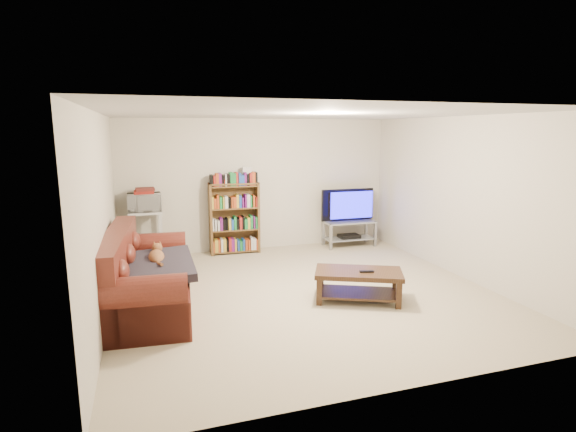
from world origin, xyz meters
name	(u,v)px	position (x,y,z in m)	size (l,w,h in m)	color
floor	(304,292)	(0.00, 0.00, 0.00)	(5.00, 5.00, 0.00)	beige
ceiling	(305,114)	(0.00, 0.00, 2.40)	(5.00, 5.00, 0.00)	white
wall_back	(259,185)	(0.00, 2.50, 1.20)	(5.00, 5.00, 0.00)	silver
wall_front	(409,255)	(0.00, -2.50, 1.20)	(5.00, 5.00, 0.00)	silver
wall_left	(102,217)	(-2.50, 0.00, 1.20)	(5.00, 5.00, 0.00)	silver
wall_right	(462,198)	(2.50, 0.00, 1.20)	(5.00, 5.00, 0.00)	silver
sofa	(142,281)	(-2.11, 0.13, 0.34)	(1.15, 2.34, 0.97)	#5A2017
blanket	(156,266)	(-1.93, -0.04, 0.56)	(0.88, 1.13, 0.10)	#29242E
cat	(156,257)	(-1.91, 0.16, 0.62)	(0.25, 0.62, 0.19)	brown
coffee_table	(358,280)	(0.57, -0.51, 0.28)	(1.24, 0.97, 0.40)	#342012
remote	(367,271)	(0.64, -0.59, 0.41)	(0.18, 0.05, 0.02)	black
tv_stand	(349,229)	(1.69, 2.13, 0.33)	(0.98, 0.45, 0.49)	#999EA3
television	(350,205)	(1.69, 2.13, 0.79)	(1.05, 0.14, 0.61)	black
dvd_player	(349,236)	(1.69, 2.13, 0.19)	(0.39, 0.27, 0.06)	black
bookshelf	(234,217)	(-0.51, 2.30, 0.66)	(0.90, 0.31, 1.28)	brown
shelf_clutter	(239,177)	(-0.41, 2.31, 1.39)	(0.65, 0.21, 0.28)	silver
microwave_stand	(146,229)	(-2.03, 2.21, 0.56)	(0.55, 0.41, 0.87)	silver
microwave	(144,202)	(-2.03, 2.21, 1.02)	(0.53, 0.36, 0.30)	silver
game_boxes	(144,192)	(-2.03, 2.21, 1.19)	(0.32, 0.28, 0.05)	maroon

